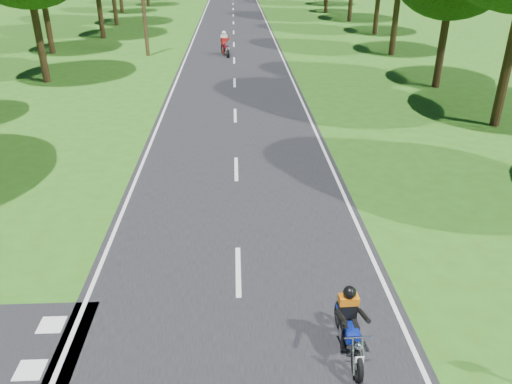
{
  "coord_description": "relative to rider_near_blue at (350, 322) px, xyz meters",
  "views": [
    {
      "loc": [
        -0.0,
        -7.71,
        6.91
      ],
      "look_at": [
        0.51,
        4.0,
        1.1
      ],
      "focal_mm": 35.0,
      "sensor_mm": 36.0,
      "label": 1
    }
  ],
  "objects": [
    {
      "name": "rider_near_blue",
      "position": [
        0.0,
        0.0,
        0.0
      ],
      "size": [
        0.6,
        1.64,
        1.35
      ],
      "primitive_type": null,
      "rotation": [
        0.0,
        0.0,
        0.04
      ],
      "color": "#0D2197",
      "rests_on": "main_road"
    },
    {
      "name": "ground",
      "position": [
        -2.03,
        0.66,
        -0.7
      ],
      "size": [
        160.0,
        160.0,
        0.0
      ],
      "primitive_type": "plane",
      "color": "#2F5914",
      "rests_on": "ground"
    },
    {
      "name": "main_road",
      "position": [
        -2.03,
        50.66,
        -0.69
      ],
      "size": [
        7.0,
        140.0,
        0.02
      ],
      "primitive_type": "cube",
      "color": "black",
      "rests_on": "ground"
    },
    {
      "name": "road_markings",
      "position": [
        -2.16,
        48.79,
        -0.67
      ],
      "size": [
        7.4,
        140.0,
        0.01
      ],
      "color": "silver",
      "rests_on": "main_road"
    },
    {
      "name": "rider_far_red",
      "position": [
        -2.65,
        28.38,
        0.14
      ],
      "size": [
        1.1,
        2.07,
        1.64
      ],
      "primitive_type": null,
      "rotation": [
        0.0,
        0.0,
        0.23
      ],
      "color": "maroon",
      "rests_on": "main_road"
    }
  ]
}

